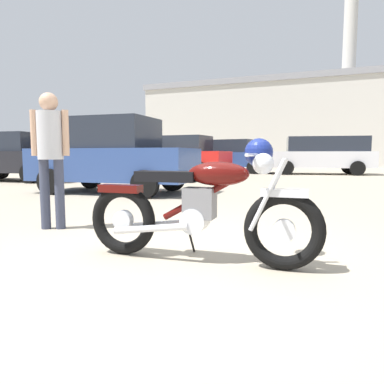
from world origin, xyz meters
The scene contains 10 objects.
ground_plane centered at (0.00, 0.00, 0.00)m, with size 80.00×80.00×0.00m, color tan.
vintage_motorcycle centered at (0.20, -0.17, 0.49)m, with size 2.08×0.74×1.07m.
bystander centered at (-1.97, 0.55, 1.02)m, with size 0.44×0.30×1.66m.
pale_sedan_back centered at (-4.92, 12.17, 0.94)m, with size 4.86×2.34×1.74m.
red_hatchback_near centered at (-8.94, 6.95, 0.84)m, with size 4.30×2.11×1.67m.
blue_hatchback_right centered at (-3.56, 4.54, 0.92)m, with size 3.92×1.87×1.78m.
silver_sedan_mid centered at (-2.81, 15.24, 0.84)m, with size 4.45×2.51×1.67m.
white_estate_far centered at (1.40, 14.88, 0.94)m, with size 4.88×2.40×1.74m.
dark_sedan_left centered at (-7.59, 16.66, 0.92)m, with size 4.12×2.31×1.78m.
industrial_building centered at (-2.16, 31.57, 3.77)m, with size 24.10×9.80×16.65m.
Camera 1 is at (1.08, -3.09, 0.92)m, focal length 33.76 mm.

